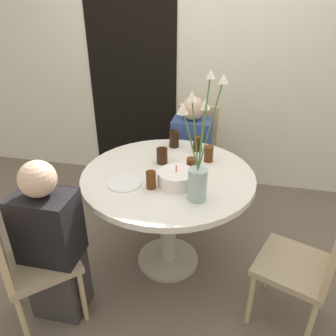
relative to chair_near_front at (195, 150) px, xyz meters
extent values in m
plane|color=#6B5B4C|center=(-0.05, -0.96, -0.51)|extent=(16.00, 16.00, 0.00)
cube|color=beige|center=(-0.05, 0.40, 0.79)|extent=(8.00, 0.05, 2.60)
cube|color=black|center=(-0.70, 0.36, 0.51)|extent=(0.90, 0.01, 2.05)
cylinder|color=silver|center=(-0.05, -0.96, 0.24)|extent=(1.15, 1.15, 0.04)
cylinder|color=#B7AD99|center=(-0.05, -0.96, -0.13)|extent=(0.12, 0.12, 0.70)
cylinder|color=#B7AD99|center=(-0.05, -0.96, -0.50)|extent=(0.46, 0.46, 0.03)
cube|color=#9E896B|center=(0.00, -0.08, -0.08)|extent=(0.42, 0.42, 0.04)
cube|color=tan|center=(0.01, 0.10, 0.17)|extent=(0.38, 0.06, 0.46)
cylinder|color=tan|center=(-0.18, -0.24, -0.31)|extent=(0.03, 0.03, 0.41)
cylinder|color=tan|center=(0.16, -0.26, -0.31)|extent=(0.03, 0.03, 0.41)
cylinder|color=tan|center=(-0.17, 0.10, -0.31)|extent=(0.03, 0.03, 0.41)
cylinder|color=tan|center=(0.17, 0.08, -0.31)|extent=(0.03, 0.03, 0.41)
cube|color=#9E896B|center=(-0.68, -1.57, -0.08)|extent=(0.57, 0.57, 0.04)
cylinder|color=tan|center=(-0.44, -1.57, -0.31)|extent=(0.03, 0.03, 0.41)
cylinder|color=tan|center=(-0.68, -1.33, -0.31)|extent=(0.03, 0.03, 0.41)
cylinder|color=tan|center=(-0.69, -1.81, -0.31)|extent=(0.03, 0.03, 0.41)
cylinder|color=tan|center=(-0.92, -1.56, -0.31)|extent=(0.03, 0.03, 0.41)
cube|color=#9E896B|center=(0.77, -1.28, -0.08)|extent=(0.52, 0.52, 0.04)
cylinder|color=tan|center=(0.67, -1.06, -0.31)|extent=(0.03, 0.03, 0.41)
cylinder|color=tan|center=(0.55, -1.38, -0.31)|extent=(0.03, 0.03, 0.41)
cylinder|color=tan|center=(0.99, -1.19, -0.31)|extent=(0.03, 0.03, 0.41)
cylinder|color=tan|center=(0.86, -1.50, -0.31)|extent=(0.03, 0.03, 0.41)
cylinder|color=white|center=(0.03, -1.08, 0.30)|extent=(0.23, 0.23, 0.09)
cylinder|color=#E54C4C|center=(0.03, -1.08, 0.37)|extent=(0.01, 0.01, 0.04)
cylinder|color=#9EB2AD|center=(0.18, -1.22, 0.35)|extent=(0.11, 0.11, 0.19)
cylinder|color=#4C7538|center=(0.18, -1.19, 0.63)|extent=(0.02, 0.06, 0.36)
cone|color=silver|center=(0.19, -1.17, 0.81)|extent=(0.05, 0.05, 0.06)
cylinder|color=#4C7538|center=(0.15, -1.21, 0.65)|extent=(0.06, 0.04, 0.40)
cone|color=silver|center=(0.12, -1.19, 0.85)|extent=(0.05, 0.05, 0.05)
cylinder|color=#4C7538|center=(0.13, -1.22, 0.62)|extent=(0.11, 0.02, 0.34)
cone|color=silver|center=(0.08, -1.21, 0.79)|extent=(0.06, 0.06, 0.06)
cylinder|color=#4C7538|center=(0.23, -1.18, 0.69)|extent=(0.10, 0.08, 0.49)
cone|color=silver|center=(0.27, -1.15, 0.94)|extent=(0.05, 0.05, 0.05)
cylinder|color=#4C7538|center=(0.19, -1.20, 0.71)|extent=(0.04, 0.05, 0.51)
cone|color=silver|center=(0.21, -1.18, 0.96)|extent=(0.04, 0.04, 0.05)
cylinder|color=white|center=(-0.29, -1.15, 0.26)|extent=(0.21, 0.21, 0.01)
cylinder|color=#51280F|center=(-0.11, -1.16, 0.31)|extent=(0.06, 0.06, 0.11)
cylinder|color=#51280F|center=(0.19, -0.72, 0.31)|extent=(0.06, 0.06, 0.11)
cylinder|color=#33190C|center=(0.09, -0.56, 0.31)|extent=(0.07, 0.07, 0.11)
cylinder|color=#51280F|center=(0.10, -0.93, 0.31)|extent=(0.06, 0.06, 0.11)
cylinder|color=#33190C|center=(-0.12, -0.82, 0.31)|extent=(0.08, 0.08, 0.11)
cylinder|color=black|center=(-0.09, -0.53, 0.32)|extent=(0.08, 0.08, 0.13)
cube|color=#383333|center=(-0.01, -0.16, -0.29)|extent=(0.31, 0.24, 0.45)
cube|color=#33477F|center=(-0.01, -0.16, 0.15)|extent=(0.34, 0.24, 0.42)
sphere|color=#D1A889|center=(-0.01, -0.16, 0.46)|extent=(0.20, 0.20, 0.20)
cube|color=#383333|center=(-0.63, -1.51, -0.29)|extent=(0.31, 0.24, 0.45)
cube|color=black|center=(-0.63, -1.51, 0.15)|extent=(0.34, 0.24, 0.42)
sphere|color=#D1A889|center=(-0.63, -1.51, 0.46)|extent=(0.20, 0.20, 0.20)
camera|label=1|loc=(0.35, -2.81, 1.31)|focal=35.00mm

